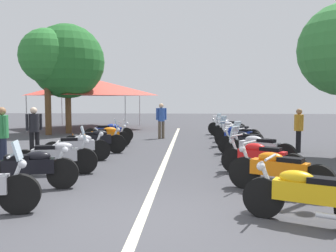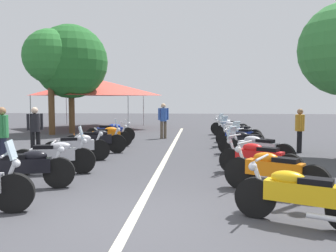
{
  "view_description": "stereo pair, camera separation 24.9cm",
  "coord_description": "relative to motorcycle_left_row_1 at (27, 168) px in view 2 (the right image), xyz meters",
  "views": [
    {
      "loc": [
        -5.46,
        -0.78,
        1.92
      ],
      "look_at": [
        6.84,
        0.0,
        0.97
      ],
      "focal_mm": 38.83,
      "sensor_mm": 36.0,
      "label": 1
    },
    {
      "loc": [
        -5.46,
        -1.03,
        1.92
      ],
      "look_at": [
        6.84,
        0.0,
        0.97
      ],
      "focal_mm": 38.83,
      "sensor_mm": 36.0,
      "label": 2
    }
  ],
  "objects": [
    {
      "name": "ground_plane",
      "position": [
        -1.81,
        -2.56,
        -0.46
      ],
      "size": [
        80.0,
        80.0,
        0.0
      ],
      "primitive_type": "plane",
      "color": "#424247"
    },
    {
      "name": "lane_centre_stripe",
      "position": [
        4.12,
        -2.56,
        -0.46
      ],
      "size": [
        23.28,
        0.16,
        0.01
      ],
      "primitive_type": "cube",
      "color": "beige",
      "rests_on": "ground_plane"
    },
    {
      "name": "motorcycle_left_row_1",
      "position": [
        0.0,
        0.0,
        0.0
      ],
      "size": [
        0.79,
        1.98,
        1.01
      ],
      "rotation": [
        0.0,
        0.0,
        -1.3
      ],
      "color": "black",
      "rests_on": "ground_plane"
    },
    {
      "name": "motorcycle_left_row_2",
      "position": [
        1.53,
        0.02,
        0.01
      ],
      "size": [
        0.76,
        2.08,
        1.22
      ],
      "rotation": [
        0.0,
        0.0,
        -1.34
      ],
      "color": "black",
      "rests_on": "ground_plane"
    },
    {
      "name": "motorcycle_left_row_3",
      "position": [
        3.39,
        0.07,
        -0.0
      ],
      "size": [
        0.97,
        1.92,
        1.0
      ],
      "rotation": [
        0.0,
        0.0,
        -1.18
      ],
      "color": "black",
      "rests_on": "ground_plane"
    },
    {
      "name": "motorcycle_left_row_4",
      "position": [
        5.03,
        -0.04,
        0.01
      ],
      "size": [
        0.77,
        2.15,
        1.22
      ],
      "rotation": [
        0.0,
        0.0,
        -1.34
      ],
      "color": "black",
      "rests_on": "ground_plane"
    },
    {
      "name": "motorcycle_left_row_5",
      "position": [
        6.62,
        -0.03,
        -0.02
      ],
      "size": [
        0.97,
        1.91,
        0.98
      ],
      "rotation": [
        0.0,
        0.0,
        -1.18
      ],
      "color": "black",
      "rests_on": "ground_plane"
    },
    {
      "name": "motorcycle_left_row_6",
      "position": [
        8.2,
        0.2,
        -0.0
      ],
      "size": [
        0.83,
        2.1,
        1.0
      ],
      "rotation": [
        0.0,
        0.0,
        -1.3
      ],
      "color": "black",
      "rests_on": "ground_plane"
    },
    {
      "name": "motorcycle_right_row_0",
      "position": [
        -1.73,
        -5.11,
        -0.0
      ],
      "size": [
        1.04,
        1.87,
        1.01
      ],
      "rotation": [
        0.0,
        0.0,
        1.12
      ],
      "color": "black",
      "rests_on": "ground_plane"
    },
    {
      "name": "motorcycle_right_row_1",
      "position": [
        0.04,
        -5.1,
        0.01
      ],
      "size": [
        1.28,
        1.91,
        1.02
      ],
      "rotation": [
        0.0,
        0.0,
        1.0
      ],
      "color": "black",
      "rests_on": "ground_plane"
    },
    {
      "name": "motorcycle_right_row_2",
      "position": [
        1.73,
        -5.06,
        0.0
      ],
      "size": [
        1.29,
        1.9,
        1.2
      ],
      "rotation": [
        0.0,
        0.0,
        1.0
      ],
      "color": "black",
      "rests_on": "ground_plane"
    },
    {
      "name": "motorcycle_right_row_3",
      "position": [
        3.28,
        -5.28,
        0.02
      ],
      "size": [
        1.46,
        1.85,
        1.23
      ],
      "rotation": [
        0.0,
        0.0,
        0.92
      ],
      "color": "black",
      "rests_on": "ground_plane"
    },
    {
      "name": "motorcycle_right_row_4",
      "position": [
        4.9,
        -5.15,
        -0.01
      ],
      "size": [
        1.21,
        1.8,
        0.99
      ],
      "rotation": [
        0.0,
        0.0,
        1.0
      ],
      "color": "black",
      "rests_on": "ground_plane"
    },
    {
      "name": "motorcycle_right_row_5",
      "position": [
        6.75,
        -5.13,
        0.02
      ],
      "size": [
        1.42,
        1.74,
        1.23
      ],
      "rotation": [
        0.0,
        0.0,
        0.9
      ],
      "color": "black",
      "rests_on": "ground_plane"
    },
    {
      "name": "motorcycle_right_row_6",
      "position": [
        8.26,
        -5.3,
        -0.0
      ],
      "size": [
        1.4,
        1.79,
        1.0
      ],
      "rotation": [
        0.0,
        0.0,
        0.92
      ],
      "color": "black",
      "rests_on": "ground_plane"
    },
    {
      "name": "motorcycle_right_row_7",
      "position": [
        10.07,
        -5.23,
        -0.0
      ],
      "size": [
        1.14,
        1.79,
        1.19
      ],
      "rotation": [
        0.0,
        0.0,
        1.04
      ],
      "color": "black",
      "rests_on": "ground_plane"
    },
    {
      "name": "motorcycle_right_row_8",
      "position": [
        11.51,
        -5.16,
        0.0
      ],
      "size": [
        1.33,
        1.87,
        1.01
      ],
      "rotation": [
        0.0,
        0.0,
        0.97
      ],
      "color": "black",
      "rests_on": "ground_plane"
    },
    {
      "name": "traffic_cone_0",
      "position": [
        6.15,
        1.13,
        -0.17
      ],
      "size": [
        0.36,
        0.36,
        0.61
      ],
      "color": "orange",
      "rests_on": "ground_plane"
    },
    {
      "name": "bystander_0",
      "position": [
        5.82,
        -7.16,
        0.44
      ],
      "size": [
        0.53,
        0.32,
        1.55
      ],
      "rotation": [
        0.0,
        0.0,
        4.63
      ],
      "color": "black",
      "rests_on": "ground_plane"
    },
    {
      "name": "bystander_1",
      "position": [
        2.32,
        1.81,
        0.52
      ],
      "size": [
        0.39,
        0.41,
        1.68
      ],
      "rotation": [
        0.0,
        0.0,
        5.53
      ],
      "color": "#1E2338",
      "rests_on": "ground_plane"
    },
    {
      "name": "bystander_2",
      "position": [
        9.88,
        -1.94,
        0.52
      ],
      "size": [
        0.32,
        0.48,
        1.68
      ],
      "rotation": [
        0.0,
        0.0,
        3.6
      ],
      "color": "brown",
      "rests_on": "ground_plane"
    },
    {
      "name": "bystander_3",
      "position": [
        4.34,
        1.82,
        0.49
      ],
      "size": [
        0.36,
        0.43,
        1.63
      ],
      "rotation": [
        0.0,
        0.0,
        0.67
      ],
      "color": "black",
      "rests_on": "ground_plane"
    },
    {
      "name": "roadside_tree_0",
      "position": [
        11.24,
        4.1,
        3.6
      ],
      "size": [
        2.83,
        2.83,
        5.51
      ],
      "color": "brown",
      "rests_on": "ground_plane"
    },
    {
      "name": "roadside_tree_2",
      "position": [
        12.18,
        3.36,
        3.43
      ],
      "size": [
        3.99,
        3.99,
        5.9
      ],
      "color": "brown",
      "rests_on": "ground_plane"
    },
    {
      "name": "event_tent",
      "position": [
        15.38,
        3.08,
        2.19
      ],
      "size": [
        6.23,
        6.23,
        3.2
      ],
      "color": "#E54C3F",
      "rests_on": "ground_plane"
    }
  ]
}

